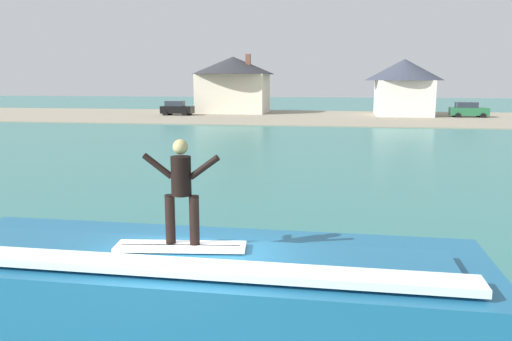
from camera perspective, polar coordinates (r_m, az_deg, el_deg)
wave_crest at (r=8.88m, az=-6.21°, el=-13.49°), size 9.42×3.09×1.66m
surfboard at (r=8.33m, az=-8.45°, el=-8.44°), size 2.14×0.77×0.06m
surfer at (r=8.14m, az=-8.37°, el=-1.74°), size 1.26×0.32×1.70m
shoreline_bank at (r=61.30m, az=7.53°, el=5.95°), size 120.00×24.69×0.11m
car_near_shore at (r=64.47m, az=-8.88°, el=6.91°), size 3.94×2.13×1.86m
car_far_shore at (r=65.10m, az=22.71°, el=6.29°), size 4.26×2.07×1.86m
house_with_chimney at (r=68.50m, az=-2.58°, el=10.04°), size 11.05×11.05×7.73m
house_gabled_white at (r=65.90m, az=16.23°, el=9.34°), size 9.54×9.54×6.96m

